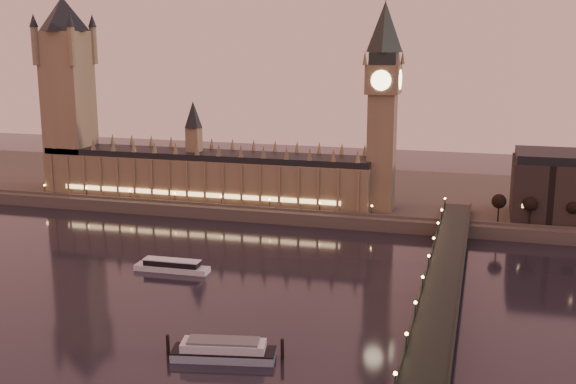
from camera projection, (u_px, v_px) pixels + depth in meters
name	position (u px, v px, depth m)	size (l,w,h in m)	color
ground	(185.00, 292.00, 265.25)	(700.00, 700.00, 0.00)	black
far_embankment	(349.00, 194.00, 411.99)	(560.00, 130.00, 6.00)	#423D35
palace_of_westminster	(205.00, 169.00, 384.81)	(180.00, 26.62, 52.00)	brown
victoria_tower	(67.00, 83.00, 396.05)	(31.68, 31.68, 118.00)	brown
big_ben	(383.00, 94.00, 351.09)	(17.68, 17.68, 104.00)	brown
westminster_bridge	(439.00, 302.00, 240.17)	(13.20, 260.00, 15.30)	black
bare_tree_0	(498.00, 203.00, 335.53)	(6.30, 6.30, 12.80)	black
bare_tree_1	(534.00, 205.00, 331.42)	(6.30, 6.30, 12.80)	black
bare_tree_2	(570.00, 207.00, 327.30)	(6.30, 6.30, 12.80)	black
cruise_boat_a	(172.00, 266.00, 287.73)	(30.57, 7.32, 4.87)	silver
moored_barge	(224.00, 350.00, 210.33)	(34.38, 13.89, 6.41)	#879CAC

